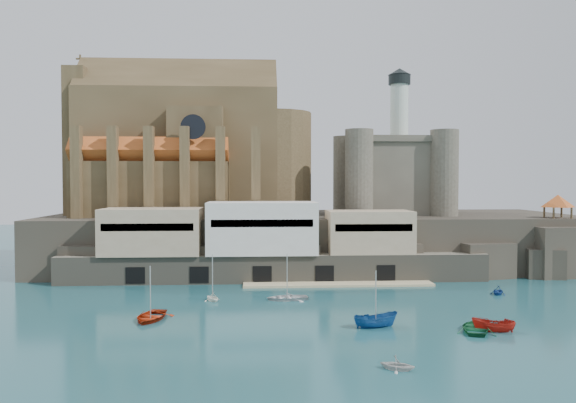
# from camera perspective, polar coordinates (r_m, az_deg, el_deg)

# --- Properties ---
(ground) EXTENTS (300.00, 300.00, 0.00)m
(ground) POSITION_cam_1_polar(r_m,az_deg,el_deg) (72.31, 5.63, -11.06)
(ground) COLOR #17464E
(ground) RESTS_ON ground
(promontory) EXTENTS (100.00, 36.00, 10.00)m
(promontory) POSITION_cam_1_polar(r_m,az_deg,el_deg) (110.08, 2.39, -3.95)
(promontory) COLOR black
(promontory) RESTS_ON ground
(quay) EXTENTS (70.00, 12.00, 13.05)m
(quay) POSITION_cam_1_polar(r_m,az_deg,el_deg) (93.24, -2.77, -4.32)
(quay) COLOR #6E6858
(quay) RESTS_ON ground
(church) EXTENTS (47.00, 25.93, 30.51)m
(church) POSITION_cam_1_polar(r_m,az_deg,el_deg) (112.38, -10.01, 4.93)
(church) COLOR #493922
(church) RESTS_ON promontory
(castle_keep) EXTENTS (21.20, 21.20, 29.30)m
(castle_keep) POSITION_cam_1_polar(r_m,az_deg,el_deg) (113.92, 10.49, 2.97)
(castle_keep) COLOR #4C473B
(castle_keep) RESTS_ON promontory
(rock_outcrop) EXTENTS (14.50, 10.50, 8.70)m
(rock_outcrop) POSITION_cam_1_polar(r_m,az_deg,el_deg) (109.79, 25.70, -4.64)
(rock_outcrop) COLOR black
(rock_outcrop) RESTS_ON ground
(pavilion) EXTENTS (6.40, 6.40, 5.40)m
(pavilion) POSITION_cam_1_polar(r_m,az_deg,el_deg) (109.30, 25.73, -0.09)
(pavilion) COLOR #493922
(pavilion) RESTS_ON rock_outcrop
(boat_0) EXTENTS (4.81, 2.12, 6.50)m
(boat_0) POSITION_cam_1_polar(r_m,az_deg,el_deg) (69.91, -13.79, -11.57)
(boat_0) COLOR #A8270B
(boat_0) RESTS_ON ground
(boat_1) EXTENTS (2.58, 3.05, 3.03)m
(boat_1) POSITION_cam_1_polar(r_m,az_deg,el_deg) (51.77, 11.03, -16.42)
(boat_1) COLOR silver
(boat_1) RESTS_ON ground
(boat_2) EXTENTS (2.36, 2.32, 5.23)m
(boat_2) POSITION_cam_1_polar(r_m,az_deg,el_deg) (65.30, 8.90, -12.51)
(boat_2) COLOR navy
(boat_2) RESTS_ON ground
(boat_3) EXTENTS (4.49, 2.61, 6.04)m
(boat_3) POSITION_cam_1_polar(r_m,az_deg,el_deg) (66.52, 18.55, -12.31)
(boat_3) COLOR #1A6637
(boat_3) RESTS_ON ground
(boat_4) EXTENTS (3.07, 2.75, 3.04)m
(boat_4) POSITION_cam_1_polar(r_m,az_deg,el_deg) (78.87, -7.67, -9.97)
(boat_4) COLOR white
(boat_4) RESTS_ON ground
(boat_5) EXTENTS (2.22, 2.19, 4.61)m
(boat_5) POSITION_cam_1_polar(r_m,az_deg,el_deg) (66.75, 20.14, -12.28)
(boat_5) COLOR #AB1E13
(boat_5) RESTS_ON ground
(boat_6) EXTENTS (1.67, 4.27, 5.83)m
(boat_6) POSITION_cam_1_polar(r_m,az_deg,el_deg) (78.94, -0.09, -9.94)
(boat_6) COLOR silver
(boat_6) RESTS_ON ground
(boat_7) EXTENTS (3.09, 2.85, 3.07)m
(boat_7) POSITION_cam_1_polar(r_m,az_deg,el_deg) (88.06, 20.55, -8.81)
(boat_7) COLOR navy
(boat_7) RESTS_ON ground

